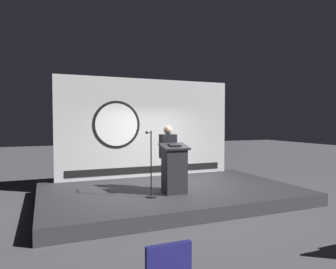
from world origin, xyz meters
TOP-DOWN VIEW (x-y plane):
  - ground_plane at (0.00, 0.00)m, footprint 40.00×40.00m
  - stage_platform at (0.00, 0.00)m, footprint 6.40×4.00m
  - banner_display at (-0.04, 1.85)m, footprint 5.52×0.12m
  - podium at (-0.15, -0.58)m, footprint 0.64×0.50m
  - speaker_person at (-0.11, -0.10)m, footprint 0.40×0.26m
  - microphone_stand at (-0.78, -0.68)m, footprint 0.24×0.46m

SIDE VIEW (x-z plane):
  - ground_plane at x=0.00m, z-range 0.00..0.00m
  - stage_platform at x=0.00m, z-range 0.00..0.30m
  - microphone_stand at x=-0.78m, z-range 0.07..1.57m
  - podium at x=-0.15m, z-range 0.29..1.48m
  - speaker_person at x=-0.11m, z-range 0.32..1.92m
  - banner_display at x=-0.04m, z-range 0.29..3.31m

